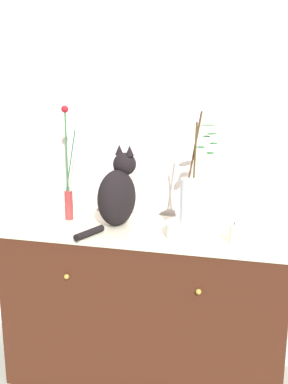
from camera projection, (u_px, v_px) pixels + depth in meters
The scene contains 8 objects.
ground_plane at pixel (144, 375), 2.20m from camera, with size 6.00×6.00×0.00m, color gray.
wall_back at pixel (159, 124), 2.21m from camera, with size 4.40×0.08×2.60m, color silver.
sideboard at pixel (144, 305), 2.11m from camera, with size 1.37×0.50×0.82m.
cat_sitting at pixel (118, 193), 2.04m from camera, with size 0.23×0.42×0.39m.
vase_slim_green at pixel (68, 188), 2.13m from camera, with size 0.07×0.04×0.58m.
bowl_porcelain at pixel (189, 230), 1.89m from camera, with size 0.22×0.22×0.07m, color white.
vase_glass_clear at pixel (191, 196), 1.86m from camera, with size 0.16×0.14×0.50m.
candle_pillar at pixel (234, 234), 1.80m from camera, with size 0.04×0.04×0.10m.
Camera 1 is at (0.48, -1.87, 1.44)m, focal length 38.96 mm.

